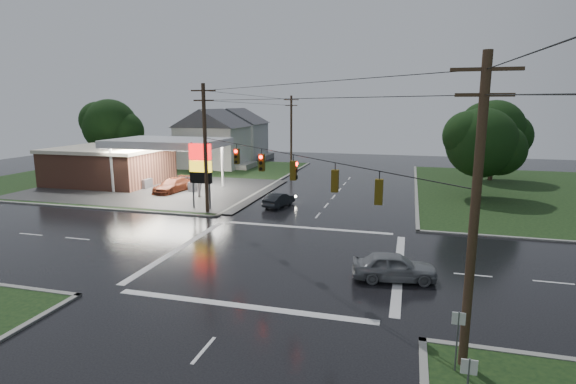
% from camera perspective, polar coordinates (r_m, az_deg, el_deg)
% --- Properties ---
extents(ground, '(120.00, 120.00, 0.00)m').
position_cam_1_polar(ground, '(27.99, -0.74, -8.32)').
color(ground, black).
rests_on(ground, ground).
extents(grass_nw, '(36.00, 36.00, 0.08)m').
position_cam_1_polar(grass_nw, '(61.90, -17.50, 1.99)').
color(grass_nw, black).
rests_on(grass_nw, ground).
extents(gas_station, '(26.20, 18.00, 5.60)m').
position_cam_1_polar(gas_station, '(56.24, -20.82, 3.49)').
color(gas_station, '#2D2D2D').
rests_on(gas_station, ground).
extents(pylon_sign, '(2.00, 0.35, 6.00)m').
position_cam_1_polar(pylon_sign, '(40.38, -11.05, 3.37)').
color(pylon_sign, '#59595E').
rests_on(pylon_sign, ground).
extents(utility_pole_nw, '(2.20, 0.32, 11.00)m').
position_cam_1_polar(utility_pole_nw, '(38.86, -10.47, 5.64)').
color(utility_pole_nw, '#382619').
rests_on(utility_pole_nw, ground).
extents(utility_pole_se, '(2.20, 0.32, 11.00)m').
position_cam_1_polar(utility_pole_se, '(16.42, 22.62, -2.40)').
color(utility_pole_se, '#382619').
rests_on(utility_pole_se, ground).
extents(utility_pole_n, '(2.20, 0.32, 10.50)m').
position_cam_1_polar(utility_pole_n, '(65.66, 0.41, 7.77)').
color(utility_pole_n, '#382619').
rests_on(utility_pole_n, ground).
extents(traffic_signals, '(26.87, 26.87, 1.47)m').
position_cam_1_polar(traffic_signals, '(26.52, -0.75, 4.99)').
color(traffic_signals, black).
rests_on(traffic_signals, ground).
extents(house_near, '(11.05, 8.48, 8.60)m').
position_cam_1_polar(house_near, '(67.73, -9.50, 6.82)').
color(house_near, silver).
rests_on(house_near, ground).
extents(house_far, '(11.05, 8.48, 8.60)m').
position_cam_1_polar(house_far, '(79.13, -6.52, 7.50)').
color(house_far, silver).
rests_on(house_far, ground).
extents(tree_nw_behind, '(8.93, 7.60, 10.00)m').
position_cam_1_polar(tree_nw_behind, '(69.03, -21.55, 7.76)').
color(tree_nw_behind, black).
rests_on(tree_nw_behind, ground).
extents(tree_ne_near, '(7.99, 6.80, 8.98)m').
position_cam_1_polar(tree_ne_near, '(48.00, 23.53, 5.72)').
color(tree_ne_near, black).
rests_on(tree_ne_near, ground).
extents(tree_ne_far, '(8.46, 7.20, 9.80)m').
position_cam_1_polar(tree_ne_far, '(60.25, 24.85, 7.13)').
color(tree_ne_far, black).
rests_on(tree_ne_far, ground).
extents(car_north, '(2.24, 4.11, 1.28)m').
position_cam_1_polar(car_north, '(41.44, -1.17, -0.95)').
color(car_north, black).
rests_on(car_north, ground).
extents(car_crossing, '(4.71, 2.51, 1.53)m').
position_cam_1_polar(car_crossing, '(25.00, 13.34, -9.19)').
color(car_crossing, gray).
rests_on(car_crossing, ground).
extents(car_pump, '(2.86, 5.48, 1.52)m').
position_cam_1_polar(car_pump, '(49.50, -14.44, 0.82)').
color(car_pump, maroon).
rests_on(car_pump, ground).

